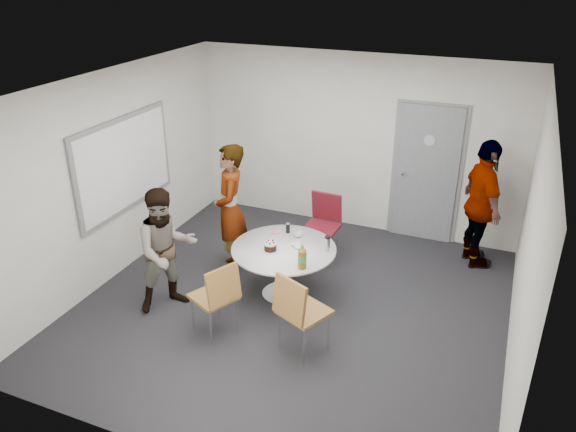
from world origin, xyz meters
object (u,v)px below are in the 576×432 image
at_px(chair_far, 323,220).
at_px(person_right, 482,205).
at_px(table, 285,255).
at_px(person_main, 230,209).
at_px(door, 426,174).
at_px(chair_near_left, 218,293).
at_px(whiteboard, 125,164).
at_px(person_left, 166,250).
at_px(chair_near_right, 298,307).

bearing_deg(chair_far, person_right, -160.67).
height_order(table, person_main, person_main).
distance_m(door, chair_near_left, 3.75).
distance_m(whiteboard, person_main, 1.50).
xyz_separation_m(door, chair_far, (-1.17, -1.16, -0.44)).
relative_size(whiteboard, chair_near_left, 2.06).
height_order(whiteboard, person_left, whiteboard).
relative_size(chair_near_right, person_left, 0.63).
xyz_separation_m(person_left, person_right, (3.34, 2.50, 0.13)).
distance_m(chair_near_right, chair_far, 2.18).
xyz_separation_m(person_main, person_right, (3.06, 1.41, 0.01)).
relative_size(table, person_left, 0.83).
xyz_separation_m(chair_far, person_left, (-1.32, -1.87, 0.19)).
bearing_deg(whiteboard, table, -0.38).
distance_m(chair_far, person_left, 2.30).
bearing_deg(door, chair_near_left, -116.31).
distance_m(chair_near_left, person_main, 1.53).
xyz_separation_m(chair_near_left, chair_near_right, (0.93, 0.04, 0.03)).
relative_size(person_left, person_right, 0.86).
height_order(chair_near_left, person_left, person_left).
relative_size(chair_near_right, person_main, 0.54).
bearing_deg(chair_near_left, door, -0.58).
bearing_deg(whiteboard, person_right, 21.66).
bearing_deg(whiteboard, chair_near_left, -28.87).
bearing_deg(chair_near_right, person_right, 84.75).
bearing_deg(person_main, door, 104.60).
bearing_deg(chair_far, person_main, 39.01).
bearing_deg(person_left, chair_far, 4.63).
xyz_separation_m(door, person_right, (0.85, -0.53, -0.13)).
distance_m(chair_far, person_right, 2.14).
relative_size(whiteboard, person_left, 1.23).
height_order(door, whiteboard, door).
bearing_deg(chair_near_right, chair_far, 126.34).
height_order(chair_near_left, chair_far, chair_far).
bearing_deg(chair_near_right, person_left, -164.19).
height_order(door, person_right, door).
bearing_deg(table, chair_near_right, -60.54).
distance_m(door, person_main, 2.95).
height_order(whiteboard, person_right, whiteboard).
bearing_deg(person_right, chair_far, 81.77).
height_order(chair_near_left, person_main, person_main).
bearing_deg(table, person_left, -148.70).
distance_m(person_main, person_right, 3.37).
height_order(whiteboard, chair_near_right, whiteboard).
distance_m(chair_far, person_main, 1.33).
height_order(chair_near_right, person_right, person_right).
distance_m(chair_near_right, person_right, 3.19).
distance_m(person_main, person_left, 1.13).
distance_m(whiteboard, chair_far, 2.77).
relative_size(person_main, person_right, 0.99).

